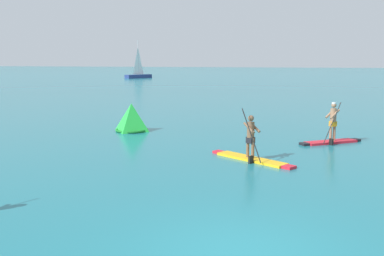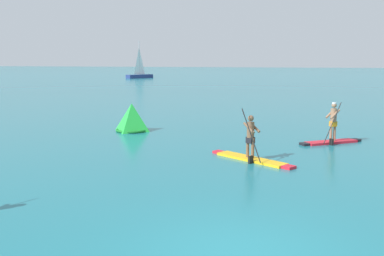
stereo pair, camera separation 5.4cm
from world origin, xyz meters
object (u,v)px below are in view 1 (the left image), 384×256
Objects in this scene: sailboat_left_horizon at (138,74)px; paddleboarder_far_right at (331,133)px; paddleboarder_mid_center at (251,150)px; race_marker_buoy at (132,119)px.

paddleboarder_far_right is at bearing 58.54° from sailboat_left_horizon.
paddleboarder_mid_center is 5.06m from paddleboarder_far_right.
paddleboarder_mid_center is at bearing 18.67° from paddleboarder_far_right.
sailboat_left_horizon reaches higher than race_marker_buoy.
race_marker_buoy is at bearing -40.18° from paddleboarder_far_right.
paddleboarder_far_right is 0.34× the size of sailboat_left_horizon.
paddleboarder_mid_center is 1.99× the size of race_marker_buoy.
race_marker_buoy is at bearing 51.56° from sailboat_left_horizon.
sailboat_left_horizon reaches higher than paddleboarder_mid_center.
paddleboarder_mid_center is at bearing -33.75° from race_marker_buoy.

